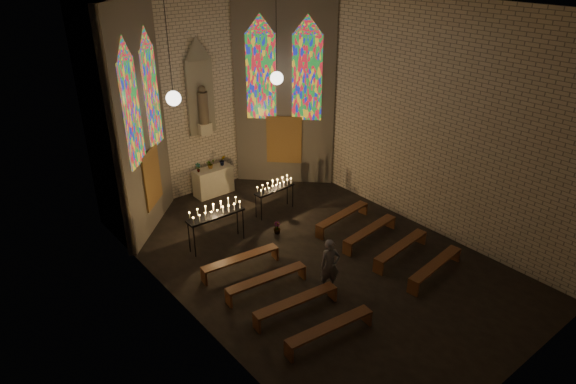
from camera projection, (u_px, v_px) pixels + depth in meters
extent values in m
plane|color=black|center=(314.00, 258.00, 14.93)|extent=(12.00, 12.00, 0.00)
cube|color=beige|center=(199.00, 97.00, 17.55)|extent=(8.00, 0.02, 7.00)
cube|color=beige|center=(540.00, 240.00, 9.21)|extent=(8.00, 0.02, 7.00)
cube|color=beige|center=(179.00, 188.00, 11.12)|extent=(0.02, 12.00, 7.00)
cube|color=beige|center=(414.00, 116.00, 15.65)|extent=(0.02, 12.00, 7.00)
cube|color=silver|center=(320.00, 4.00, 11.83)|extent=(8.00, 12.00, 0.01)
cube|color=beige|center=(139.00, 122.00, 15.12)|extent=(2.72, 2.72, 7.00)
cube|color=beige|center=(284.00, 91.00, 18.24)|extent=(2.72, 2.72, 7.00)
cube|color=#4C3F8C|center=(132.00, 114.00, 14.16)|extent=(0.78, 0.78, 3.00)
cube|color=#4C3F8C|center=(152.00, 98.00, 15.61)|extent=(0.78, 0.78, 3.00)
cube|color=#4C3F8C|center=(261.00, 77.00, 17.95)|extent=(0.78, 0.78, 3.00)
cube|color=#4C3F8C|center=(307.00, 78.00, 17.80)|extent=(0.78, 0.78, 3.00)
cube|color=brown|center=(152.00, 177.00, 15.91)|extent=(0.95, 0.95, 1.80)
cube|color=brown|center=(284.00, 140.00, 18.88)|extent=(0.95, 0.95, 1.80)
cube|color=gray|center=(200.00, 97.00, 17.49)|extent=(1.00, 0.12, 2.60)
cone|color=gray|center=(196.00, 48.00, 16.76)|extent=(1.00, 1.00, 0.80)
cube|color=beige|center=(205.00, 129.00, 17.88)|extent=(0.45, 0.30, 0.40)
cylinder|color=brown|center=(203.00, 108.00, 17.55)|extent=(0.36, 0.36, 1.10)
sphere|color=brown|center=(202.00, 89.00, 17.26)|extent=(0.26, 0.26, 0.26)
sphere|color=white|center=(173.00, 98.00, 14.84)|extent=(0.44, 0.44, 0.44)
cylinder|color=black|center=(168.00, 49.00, 14.22)|extent=(0.02, 0.02, 2.80)
sphere|color=white|center=(277.00, 78.00, 16.99)|extent=(0.44, 0.44, 0.44)
cylinder|color=black|center=(276.00, 35.00, 16.37)|extent=(0.02, 0.02, 2.80)
cube|color=beige|center=(213.00, 181.00, 18.50)|extent=(1.40, 0.60, 1.00)
imported|color=#4C723F|center=(198.00, 168.00, 17.91)|extent=(0.21, 0.18, 0.35)
imported|color=#4C723F|center=(210.00, 164.00, 18.23)|extent=(0.36, 0.34, 0.34)
imported|color=#4C723F|center=(222.00, 160.00, 18.44)|extent=(0.26, 0.23, 0.39)
imported|color=#4C723F|center=(277.00, 228.00, 16.11)|extent=(0.24, 0.24, 0.39)
cube|color=black|center=(216.00, 215.00, 15.13)|extent=(1.80, 0.48, 0.06)
cylinder|color=black|center=(195.00, 242.00, 14.78)|extent=(0.03, 0.03, 1.00)
cylinder|color=black|center=(243.00, 224.00, 15.70)|extent=(0.03, 0.03, 1.00)
cylinder|color=black|center=(189.00, 237.00, 15.02)|extent=(0.03, 0.03, 1.00)
cylinder|color=black|center=(237.00, 220.00, 15.93)|extent=(0.03, 0.03, 1.00)
cube|color=black|center=(275.00, 189.00, 17.07)|extent=(1.52, 0.44, 0.05)
cylinder|color=black|center=(261.00, 209.00, 16.75)|extent=(0.03, 0.03, 0.84)
cylinder|color=black|center=(293.00, 196.00, 17.60)|extent=(0.03, 0.03, 0.84)
cylinder|color=black|center=(256.00, 206.00, 16.94)|extent=(0.03, 0.03, 0.84)
cylinder|color=black|center=(287.00, 193.00, 17.78)|extent=(0.03, 0.03, 0.84)
cube|color=#4F2B16|center=(241.00, 258.00, 14.21)|extent=(2.31, 0.58, 0.05)
cube|color=#4F2B16|center=(204.00, 277.00, 13.76)|extent=(0.09, 0.32, 0.41)
cube|color=#4F2B16|center=(275.00, 252.00, 14.84)|extent=(0.09, 0.32, 0.41)
cube|color=#4F2B16|center=(343.00, 214.00, 16.45)|extent=(2.31, 0.58, 0.05)
cube|color=#4F2B16|center=(320.00, 233.00, 15.82)|extent=(0.09, 0.32, 0.41)
cube|color=#4F2B16|center=(363.00, 208.00, 17.26)|extent=(0.09, 0.32, 0.41)
cube|color=#4F2B16|center=(267.00, 278.00, 13.37)|extent=(2.31, 0.58, 0.05)
cube|color=#4F2B16|center=(229.00, 299.00, 12.93)|extent=(0.09, 0.32, 0.41)
cube|color=#4F2B16|center=(302.00, 271.00, 14.00)|extent=(0.09, 0.32, 0.41)
cube|color=#4F2B16|center=(370.00, 229.00, 15.62)|extent=(2.31, 0.58, 0.05)
cube|color=#4F2B16|center=(347.00, 249.00, 14.99)|extent=(0.09, 0.32, 0.41)
cube|color=#4F2B16|center=(391.00, 222.00, 16.43)|extent=(0.09, 0.32, 0.41)
cube|color=#4F2B16|center=(296.00, 300.00, 12.54)|extent=(2.31, 0.58, 0.05)
cube|color=#4F2B16|center=(257.00, 323.00, 12.09)|extent=(0.09, 0.32, 0.41)
cube|color=#4F2B16|center=(332.00, 292.00, 13.17)|extent=(0.09, 0.32, 0.41)
cube|color=#4F2B16|center=(401.00, 245.00, 14.78)|extent=(2.31, 0.58, 0.05)
cube|color=#4F2B16|center=(378.00, 267.00, 14.16)|extent=(0.09, 0.32, 0.41)
cube|color=#4F2B16|center=(421.00, 237.00, 15.59)|extent=(0.09, 0.32, 0.41)
cube|color=#4F2B16|center=(330.00, 326.00, 11.71)|extent=(2.31, 0.58, 0.05)
cube|color=#4F2B16|center=(289.00, 352.00, 11.26)|extent=(0.09, 0.32, 0.41)
cube|color=#4F2B16|center=(367.00, 316.00, 12.34)|extent=(0.09, 0.32, 0.41)
cube|color=#4F2B16|center=(436.00, 264.00, 13.95)|extent=(2.31, 0.58, 0.05)
cube|color=#4F2B16|center=(413.00, 288.00, 13.32)|extent=(0.09, 0.32, 0.41)
cube|color=#4F2B16|center=(455.00, 254.00, 14.76)|extent=(0.09, 0.32, 0.41)
imported|color=#51515C|center=(330.00, 265.00, 13.31)|extent=(0.63, 0.54, 1.47)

